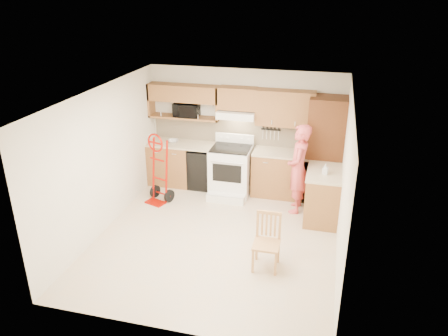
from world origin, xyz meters
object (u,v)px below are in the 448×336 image
at_px(range, 230,167).
at_px(hand_truck, 157,172).
at_px(person, 298,169).
at_px(microwave, 187,110).
at_px(dining_chair, 266,243).

relative_size(range, hand_truck, 0.92).
bearing_deg(person, range, -105.26).
relative_size(range, person, 0.69).
bearing_deg(hand_truck, person, 26.43).
xyz_separation_m(microwave, person, (2.41, -0.74, -0.78)).
bearing_deg(person, dining_chair, -8.07).
xyz_separation_m(microwave, range, (1.02, -0.37, -1.04)).
height_order(range, dining_chair, range).
distance_m(range, hand_truck, 1.48).
relative_size(hand_truck, dining_chair, 1.46).
bearing_deg(microwave, hand_truck, -106.90).
distance_m(microwave, person, 2.64).
bearing_deg(person, hand_truck, -83.85).
distance_m(microwave, dining_chair, 3.66).
bearing_deg(microwave, dining_chair, -53.36).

